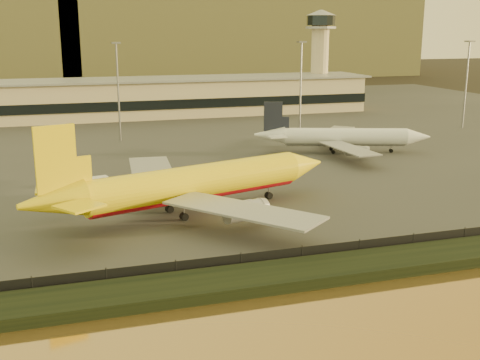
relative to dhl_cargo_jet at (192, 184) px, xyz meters
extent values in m
plane|color=black|center=(6.29, -11.85, -5.00)|extent=(900.00, 900.00, 0.00)
cube|color=black|center=(6.29, -28.85, -4.30)|extent=(320.00, 7.00, 1.40)
cube|color=#2D2D2D|center=(6.29, 83.15, -4.90)|extent=(320.00, 220.00, 0.20)
cube|color=black|center=(6.29, -24.85, -3.70)|extent=(300.00, 0.05, 2.20)
cube|color=#C7AC8A|center=(6.29, 113.15, 1.20)|extent=(160.00, 22.00, 12.00)
cube|color=black|center=(6.29, 101.95, 0.20)|extent=(160.00, 0.60, 3.00)
cube|color=gray|center=(6.29, 113.15, 7.50)|extent=(164.00, 24.00, 0.60)
cylinder|color=#C7AC8A|center=(76.29, 119.15, 10.20)|extent=(6.40, 6.40, 30.00)
cylinder|color=black|center=(76.29, 119.15, 26.95)|extent=(10.40, 10.40, 3.50)
cone|color=gray|center=(76.29, 119.15, 29.70)|extent=(11.20, 11.20, 2.00)
cylinder|color=gray|center=(76.29, 119.15, 24.40)|extent=(11.20, 11.20, 0.80)
cylinder|color=slate|center=(-3.71, 68.15, 7.70)|extent=(0.50, 0.50, 25.00)
cube|color=slate|center=(-3.71, 68.15, 20.40)|extent=(2.20, 2.20, 0.40)
cylinder|color=slate|center=(46.29, 66.15, 7.70)|extent=(0.50, 0.50, 25.00)
cube|color=slate|center=(46.29, 66.15, 20.40)|extent=(2.20, 2.20, 0.40)
cylinder|color=slate|center=(96.29, 60.15, 7.70)|extent=(0.50, 0.50, 25.00)
cube|color=slate|center=(96.29, 60.15, 20.40)|extent=(2.20, 2.20, 0.40)
cube|color=brown|center=(96.29, 328.15, 30.00)|extent=(220.00, 160.00, 70.00)
cylinder|color=yellow|center=(0.94, 0.28, 0.29)|extent=(37.04, 15.84, 5.36)
cylinder|color=#AC0912|center=(0.94, 0.28, -0.65)|extent=(35.72, 14.41, 4.18)
cone|color=yellow|center=(22.14, 6.68, 0.29)|extent=(8.45, 7.21, 5.36)
cone|color=yellow|center=(-21.25, -6.41, 0.69)|extent=(10.42, 7.80, 5.36)
cube|color=yellow|center=(-20.26, -6.11, 6.58)|extent=(5.55, 2.05, 9.37)
cube|color=yellow|center=(-20.82, -0.69, 1.09)|extent=(5.26, 5.20, 0.32)
cube|color=yellow|center=(-17.73, -10.94, 1.09)|extent=(7.13, 7.12, 0.32)
cube|color=gray|center=(-4.17, 13.64, -0.65)|extent=(9.29, 23.73, 0.32)
cylinder|color=gray|center=(-0.70, 11.06, -2.12)|extent=(6.77, 4.60, 2.95)
cube|color=gray|center=(4.07, -13.67, -0.65)|extent=(20.14, 22.58, 0.32)
cylinder|color=gray|center=(5.53, -9.60, -2.12)|extent=(6.77, 4.60, 2.95)
cylinder|color=black|center=(14.50, 4.37, -4.21)|extent=(1.40, 1.24, 1.18)
cylinder|color=slate|center=(14.50, 4.37, -3.59)|extent=(0.21, 0.21, 2.41)
cylinder|color=black|center=(-2.06, -3.14, -4.21)|extent=(1.40, 1.24, 1.18)
cylinder|color=slate|center=(-2.06, -3.14, -3.59)|extent=(0.21, 0.21, 2.41)
cylinder|color=black|center=(-3.45, 1.48, -4.21)|extent=(1.40, 1.24, 1.18)
cylinder|color=slate|center=(-3.45, 1.48, -3.59)|extent=(0.21, 0.21, 2.41)
cylinder|color=silver|center=(45.80, 37.26, -0.99)|extent=(28.59, 13.09, 4.01)
cylinder|color=gray|center=(45.80, 37.26, -1.69)|extent=(27.55, 11.99, 3.12)
cone|color=silver|center=(62.11, 31.71, -0.99)|extent=(6.60, 5.60, 4.01)
cone|color=silver|center=(28.74, 43.07, -0.69)|extent=(8.12, 6.12, 4.01)
cube|color=#1A1E30|center=(29.50, 42.81, 3.71)|extent=(4.27, 1.72, 7.01)
cube|color=silver|center=(31.55, 46.35, -0.39)|extent=(5.49, 5.45, 0.24)
cube|color=silver|center=(28.96, 38.76, -0.39)|extent=(4.06, 3.86, 0.24)
cube|color=gray|center=(48.59, 47.95, -1.69)|extent=(16.02, 17.31, 0.24)
cylinder|color=gray|center=(49.62, 44.74, -2.79)|extent=(5.26, 3.63, 2.20)
cube|color=gray|center=(41.49, 27.09, -1.69)|extent=(6.61, 18.31, 0.24)
cylinder|color=gray|center=(44.26, 29.01, -2.79)|extent=(5.26, 3.63, 2.20)
cylinder|color=black|center=(56.23, 33.71, -4.36)|extent=(1.06, 0.95, 0.88)
cylinder|color=slate|center=(56.23, 33.71, -3.90)|extent=(0.21, 0.21, 1.80)
cylinder|color=black|center=(42.38, 36.52, -4.36)|extent=(1.06, 0.95, 0.88)
cylinder|color=slate|center=(42.38, 36.52, -3.90)|extent=(0.21, 0.21, 1.80)
cylinder|color=black|center=(43.54, 39.94, -4.36)|extent=(1.06, 0.95, 0.88)
cylinder|color=slate|center=(43.54, 39.94, -3.90)|extent=(0.21, 0.21, 1.80)
cube|color=yellow|center=(19.65, 19.13, -3.89)|extent=(4.41, 3.32, 1.81)
cube|color=silver|center=(-12.97, 22.86, -3.99)|extent=(3.85, 2.39, 1.61)
camera|label=1|loc=(-20.12, -89.88, 23.73)|focal=45.00mm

